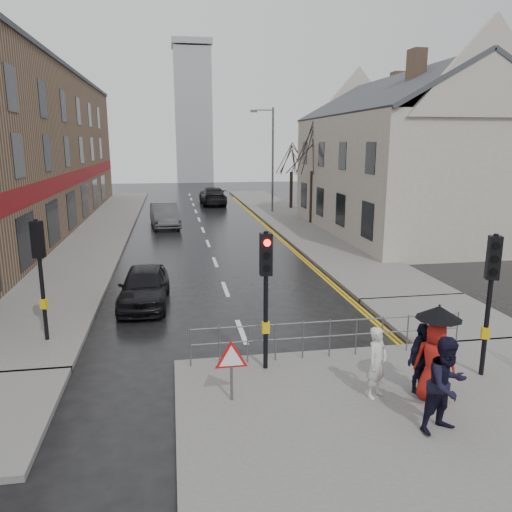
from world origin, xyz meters
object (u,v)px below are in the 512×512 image
object	(u,v)px
pedestrian_with_umbrella	(436,350)
pedestrian_d	(420,358)
pedestrian_b	(447,385)
car_mid	(165,215)
pedestrian_a	(377,362)
car_parked	(144,286)

from	to	relation	value
pedestrian_with_umbrella	pedestrian_d	world-z (taller)	pedestrian_with_umbrella
pedestrian_b	pedestrian_d	size ratio (longest dim) A/B	1.18
pedestrian_d	car_mid	distance (m)	24.85
pedestrian_b	car_mid	size ratio (longest dim) A/B	0.40
pedestrian_a	pedestrian_with_umbrella	world-z (taller)	pedestrian_with_umbrella
pedestrian_a	car_parked	bearing A→B (deg)	90.64
pedestrian_with_umbrella	car_mid	xyz separation A→B (m)	(-5.86, 24.54, -0.49)
pedestrian_b	car_parked	distance (m)	10.92
pedestrian_b	pedestrian_with_umbrella	xyz separation A→B (m)	(0.40, 1.14, 0.19)
pedestrian_b	car_parked	world-z (taller)	pedestrian_b
pedestrian_with_umbrella	pedestrian_d	xyz separation A→B (m)	(-0.14, 0.36, -0.33)
car_mid	pedestrian_a	bearing A→B (deg)	-85.11
pedestrian_d	car_mid	xyz separation A→B (m)	(-5.73, 24.18, -0.15)
pedestrian_d	car_parked	size ratio (longest dim) A/B	0.40
pedestrian_a	car_parked	xyz separation A→B (m)	(-5.26, 7.64, -0.25)
car_parked	pedestrian_b	bearing A→B (deg)	-54.01
car_parked	car_mid	size ratio (longest dim) A/B	0.84
pedestrian_a	car_mid	bearing A→B (deg)	67.10
pedestrian_a	pedestrian_b	distance (m)	1.66
pedestrian_with_umbrella	car_mid	distance (m)	25.23
pedestrian_a	pedestrian_b	size ratio (longest dim) A/B	0.83
pedestrian_with_umbrella	car_mid	world-z (taller)	pedestrian_with_umbrella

